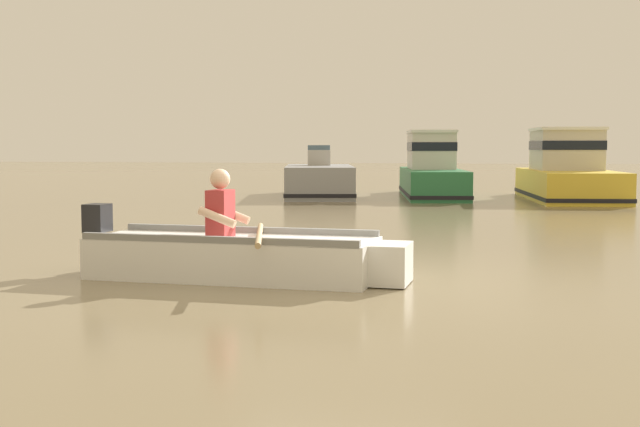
# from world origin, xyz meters

# --- Properties ---
(ground_plane) EXTENTS (120.00, 120.00, 0.00)m
(ground_plane) POSITION_xyz_m (0.00, 0.00, 0.00)
(ground_plane) COLOR #7A6B4C
(rowboat_with_person) EXTENTS (3.72, 1.96, 1.19)m
(rowboat_with_person) POSITION_xyz_m (-1.14, -0.02, 0.25)
(rowboat_with_person) COLOR white
(rowboat_with_person) RESTS_ON ground
(moored_boat_grey) EXTENTS (2.69, 4.74, 1.46)m
(moored_boat_grey) POSITION_xyz_m (-2.81, 14.23, 0.42)
(moored_boat_grey) COLOR gray
(moored_boat_grey) RESTS_ON ground
(moored_boat_green) EXTENTS (2.29, 5.55, 1.88)m
(moored_boat_green) POSITION_xyz_m (0.34, 14.89, 0.69)
(moored_boat_green) COLOR #287042
(moored_boat_green) RESTS_ON ground
(moored_boat_yellow) EXTENTS (2.52, 5.35, 1.93)m
(moored_boat_yellow) POSITION_xyz_m (4.00, 14.24, 0.71)
(moored_boat_yellow) COLOR gold
(moored_boat_yellow) RESTS_ON ground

